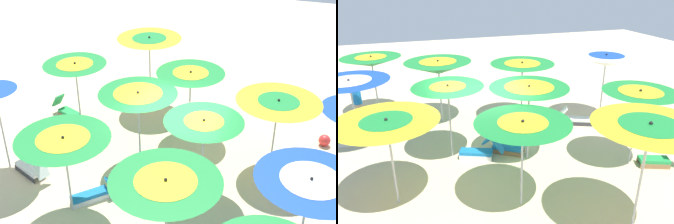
{
  "view_description": "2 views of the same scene",
  "coord_description": "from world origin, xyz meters",
  "views": [
    {
      "loc": [
        3.05,
        -9.38,
        7.7
      ],
      "look_at": [
        -0.83,
        1.76,
        0.99
      ],
      "focal_mm": 47.94,
      "sensor_mm": 36.0,
      "label": 1
    },
    {
      "loc": [
        1.97,
        8.2,
        4.96
      ],
      "look_at": [
        -0.71,
        0.11,
        1.38
      ],
      "focal_mm": 35.17,
      "sensor_mm": 36.0,
      "label": 2
    }
  ],
  "objects": [
    {
      "name": "beach_umbrella_7",
      "position": [
        -3.84,
        1.68,
        2.02
      ],
      "size": [
        1.96,
        1.96,
        2.24
      ],
      "color": "#B2B2B7",
      "rests_on": "ground"
    },
    {
      "name": "lounger_3",
      "position": [
        0.06,
        0.03,
        0.22
      ],
      "size": [
        1.32,
        0.82,
        0.7
      ],
      "rotation": [
        0.0,
        0.0,
        5.89
      ],
      "color": "silver",
      "rests_on": "ground"
    },
    {
      "name": "lounger_1",
      "position": [
        -3.81,
        -1.18,
        0.2
      ],
      "size": [
        1.31,
        0.84,
        0.63
      ],
      "rotation": [
        0.0,
        0.0,
        9.02
      ],
      "color": "#333338",
      "rests_on": "ground"
    },
    {
      "name": "lounger_5",
      "position": [
        -4.55,
        2.01,
        0.23
      ],
      "size": [
        1.19,
        0.76,
        0.7
      ],
      "rotation": [
        0.0,
        0.0,
        5.91
      ],
      "color": "olive",
      "rests_on": "ground"
    },
    {
      "name": "beach_umbrella_9",
      "position": [
        0.74,
        -2.88,
        2.03
      ],
      "size": [
        2.27,
        2.27,
        2.3
      ],
      "color": "#B2B2B7",
      "rests_on": "ground"
    },
    {
      "name": "beach_umbrella_6",
      "position": [
        -1.24,
        0.47,
        2.02
      ],
      "size": [
        2.16,
        2.16,
        2.25
      ],
      "color": "#B2B2B7",
      "rests_on": "ground"
    },
    {
      "name": "beach_umbrella_4",
      "position": [
        3.42,
        -1.78,
        1.96
      ],
      "size": [
        2.29,
        2.29,
        2.2
      ],
      "color": "#B2B2B7",
      "rests_on": "ground"
    },
    {
      "name": "lounger_4",
      "position": [
        -1.73,
        -1.55,
        0.19
      ],
      "size": [
        1.11,
        1.16,
        0.5
      ],
      "rotation": [
        0.0,
        0.0,
        3.96
      ],
      "color": "silver",
      "rests_on": "ground"
    },
    {
      "name": "beach_umbrella_2",
      "position": [
        -0.33,
        2.38,
        1.92
      ],
      "size": [
        2.08,
        2.08,
        2.17
      ],
      "color": "#B2B2B7",
      "rests_on": "ground"
    },
    {
      "name": "ground",
      "position": [
        0.0,
        0.0,
        -0.02
      ],
      "size": [
        38.39,
        38.39,
        0.04
      ],
      "primitive_type": "cube",
      "color": "beige"
    },
    {
      "name": "lounger_0",
      "position": [
        -0.74,
        -0.05,
        0.19
      ],
      "size": [
        1.24,
        1.0,
        0.51
      ],
      "rotation": [
        0.0,
        0.0,
        8.83
      ],
      "color": "olive",
      "rests_on": "ground"
    },
    {
      "name": "beach_umbrella_5",
      "position": [
        0.81,
        -0.32,
        2.02
      ],
      "size": [
        1.97,
        1.97,
        2.23
      ],
      "color": "#B2B2B7",
      "rests_on": "ground"
    },
    {
      "name": "beach_umbrella_1",
      "position": [
        2.39,
        1.41,
        1.95
      ],
      "size": [
        2.27,
        2.27,
        2.18
      ],
      "color": "#B2B2B7",
      "rests_on": "ground"
    },
    {
      "name": "beach_umbrella_10",
      "position": [
        -2.02,
        -2.09,
        1.99
      ],
      "size": [
        2.21,
        2.21,
        2.21
      ],
      "color": "#B2B2B7",
      "rests_on": "ground"
    },
    {
      "name": "beach_ball",
      "position": [
        3.8,
        3.03,
        0.18
      ],
      "size": [
        0.36,
        0.36,
        0.36
      ],
      "primitive_type": "sphere",
      "color": "red",
      "rests_on": "ground"
    },
    {
      "name": "beach_umbrella_3",
      "position": [
        -2.23,
        3.89,
        2.27
      ],
      "size": [
        2.17,
        2.17,
        2.5
      ],
      "color": "#B2B2B7",
      "rests_on": "ground"
    }
  ]
}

